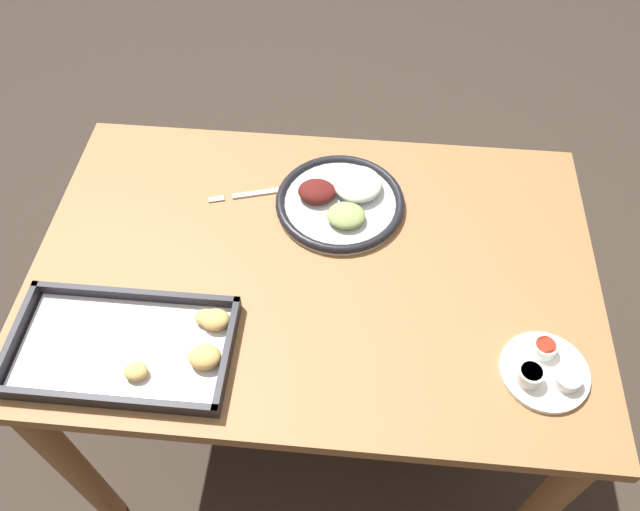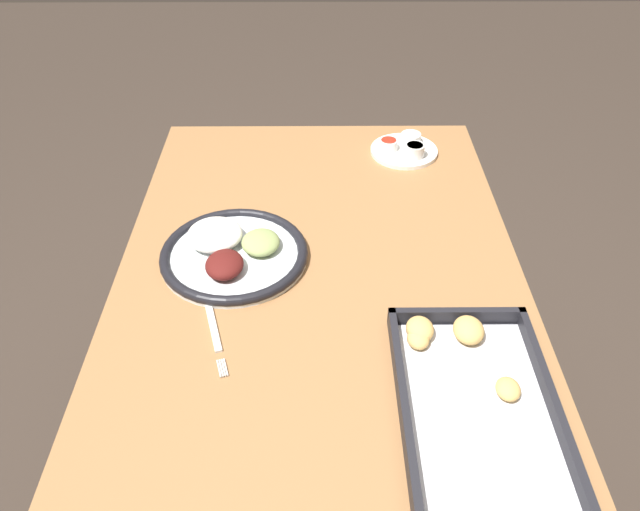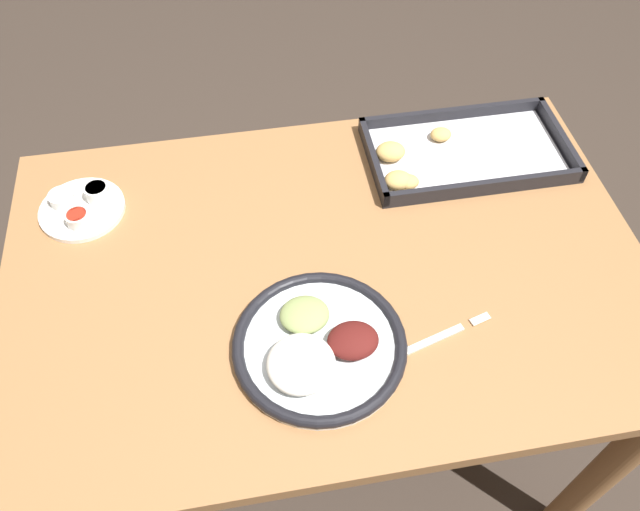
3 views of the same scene
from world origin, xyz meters
TOP-DOWN VIEW (x-y plane):
  - ground_plane at (0.00, 0.00)m, footprint 8.00×8.00m
  - dining_table at (0.00, 0.00)m, footprint 1.14×0.75m
  - dinner_plate at (-0.04, -0.17)m, footprint 0.28×0.28m
  - fork at (0.14, -0.18)m, footprint 0.21×0.07m
  - saucer_plate at (-0.43, 0.20)m, footprint 0.16×0.16m
  - baking_tray at (0.31, 0.22)m, footprint 0.40×0.23m

SIDE VIEW (x-z plane):
  - ground_plane at x=0.00m, z-range 0.00..0.00m
  - dining_table at x=0.00m, z-range 0.26..1.02m
  - fork at x=0.14m, z-range 0.77..0.77m
  - baking_tray at x=0.31m, z-range 0.76..0.80m
  - saucer_plate at x=-0.43m, z-range 0.76..0.80m
  - dinner_plate at x=-0.04m, z-range 0.76..0.81m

